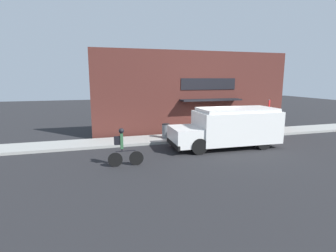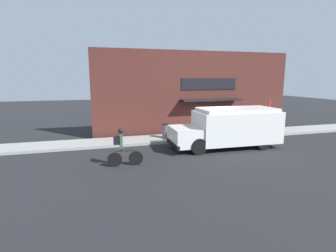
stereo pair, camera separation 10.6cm
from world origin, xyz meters
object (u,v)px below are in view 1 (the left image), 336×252
object	(u,v)px
cyclist	(123,147)
stop_sign_post	(269,110)
school_bus	(230,127)
trash_bin	(166,131)

from	to	relation	value
cyclist	stop_sign_post	distance (m)	10.91
school_bus	cyclist	xyz separation A→B (m)	(-6.06, -1.63, -0.29)
school_bus	trash_bin	size ratio (longest dim) A/B	6.88
cyclist	trash_bin	size ratio (longest dim) A/B	1.93
cyclist	stop_sign_post	size ratio (longest dim) A/B	0.75
stop_sign_post	trash_bin	world-z (taller)	stop_sign_post
school_bus	stop_sign_post	size ratio (longest dim) A/B	2.67
school_bus	trash_bin	xyz separation A→B (m)	(-2.94, 2.56, -0.54)
school_bus	trash_bin	bearing A→B (deg)	140.47
stop_sign_post	trash_bin	xyz separation A→B (m)	(-7.07, 0.39, -1.07)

